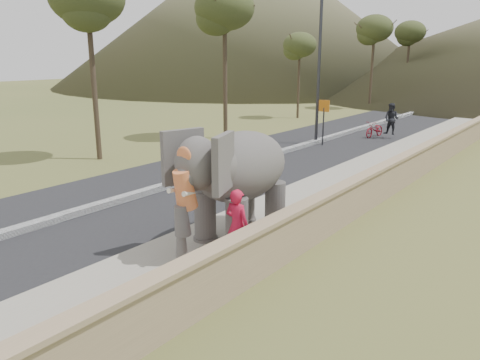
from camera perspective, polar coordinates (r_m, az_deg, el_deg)
name	(u,v)px	position (r m, az deg, el deg)	size (l,w,h in m)	color
ground	(170,274)	(10.69, -8.48, -11.23)	(160.00, 160.00, 0.00)	olive
road	(252,163)	(20.99, 1.52, 2.14)	(7.00, 120.00, 0.03)	black
median	(252,161)	(20.97, 1.52, 2.39)	(0.35, 120.00, 0.22)	black
walkway	(357,179)	(18.58, 14.10, 0.16)	(3.00, 120.00, 0.15)	#9E9687
parapet	(401,173)	(17.91, 19.03, 0.80)	(0.30, 120.00, 1.10)	tan
lamppost	(325,51)	(25.33, 10.32, 15.19)	(1.76, 0.36, 8.00)	#2C2C31
signboard	(324,115)	(25.26, 10.17, 7.85)	(0.60, 0.08, 2.40)	#2D2D33
hill_left	(251,12)	(76.53, 1.34, 19.76)	(60.00, 60.00, 22.00)	brown
elephant_and_man	(241,182)	(11.93, 0.15, -0.21)	(2.32, 4.00, 2.85)	#605B57
motorcyclist	(383,124)	(28.43, 17.03, 6.52)	(1.83, 1.86, 2.04)	maroon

